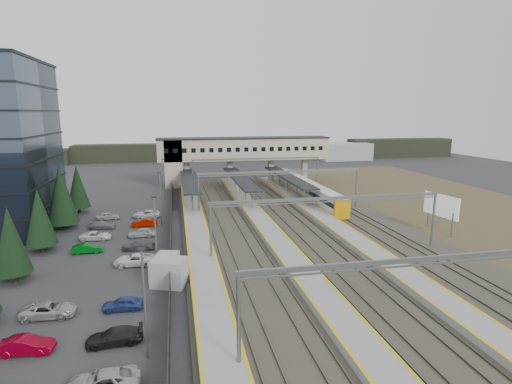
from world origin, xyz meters
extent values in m
plane|color=#2B2B2D|center=(0.00, 0.00, 0.00)|extent=(220.00, 220.00, 0.00)
cylinder|color=black|center=(-22.00, -9.00, 0.60)|extent=(0.44, 0.44, 1.20)
cone|color=black|center=(-22.00, -9.00, 4.40)|extent=(3.54, 3.54, 6.80)
cylinder|color=black|center=(-22.00, 0.00, 0.60)|extent=(0.44, 0.44, 1.20)
cone|color=black|center=(-22.00, 0.00, 4.50)|extent=(3.64, 3.64, 7.00)
cylinder|color=black|center=(-22.00, 10.00, 0.60)|extent=(0.44, 0.44, 1.20)
cone|color=black|center=(-22.00, 10.00, 5.25)|extent=(4.42, 4.42, 8.50)
cylinder|color=black|center=(-22.00, 20.00, 0.60)|extent=(0.44, 0.44, 1.20)
cone|color=black|center=(-22.00, 20.00, 4.60)|extent=(3.74, 3.74, 7.20)
imported|color=maroon|center=(-16.50, -22.70, 0.62)|extent=(3.87, 1.64, 1.24)
imported|color=#A1A1A5|center=(-16.50, -17.40, 0.61)|extent=(4.50, 2.25, 1.22)
imported|color=#055912|center=(-16.50, -1.50, 0.60)|extent=(3.71, 1.46, 1.20)
imported|color=white|center=(-16.50, 3.80, 0.57)|extent=(4.24, 2.26, 1.13)
imported|color=slate|center=(-16.50, 9.10, 0.56)|extent=(4.00, 1.94, 1.12)
imported|color=#9F9EA3|center=(-16.50, 14.40, 0.60)|extent=(3.66, 1.73, 1.21)
imported|color=#A6A6AB|center=(-10.50, -28.00, 0.63)|extent=(4.71, 2.43, 1.27)
imported|color=black|center=(-10.50, -22.70, 0.60)|extent=(4.19, 1.89, 1.19)
imported|color=navy|center=(-10.50, -17.40, 0.59)|extent=(3.51, 1.48, 1.18)
imported|color=white|center=(-10.50, -6.80, 0.65)|extent=(4.83, 2.57, 1.29)
imported|color=#4A4A50|center=(-10.50, -1.50, 0.59)|extent=(4.18, 1.99, 1.18)
imported|color=#A8A8AC|center=(-10.50, 3.80, 0.64)|extent=(3.76, 1.58, 1.27)
imported|color=#9D1000|center=(-10.50, 9.10, 0.62)|extent=(3.83, 1.52, 1.24)
imported|color=silver|center=(-10.50, 14.40, 0.61)|extent=(4.51, 2.32, 1.22)
cylinder|color=slate|center=(-8.00, -25.00, 4.00)|extent=(0.16, 0.16, 8.00)
cube|color=black|center=(-8.00, -25.00, 8.00)|extent=(0.50, 0.25, 0.15)
cylinder|color=slate|center=(-8.00, -8.00, 4.00)|extent=(0.16, 0.16, 8.00)
cube|color=black|center=(-8.00, -8.00, 8.00)|extent=(0.50, 0.25, 0.15)
cylinder|color=slate|center=(-8.00, 10.00, 4.00)|extent=(0.16, 0.16, 8.00)
cube|color=black|center=(-8.00, 10.00, 8.00)|extent=(0.50, 0.25, 0.15)
cylinder|color=slate|center=(-8.00, 28.00, 4.00)|extent=(0.16, 0.16, 8.00)
cube|color=black|center=(-8.00, 28.00, 8.00)|extent=(0.50, 0.25, 0.15)
cube|color=#26282B|center=(-6.50, 5.00, 1.00)|extent=(0.08, 90.00, 2.00)
cube|color=#9D9FA2|center=(-6.61, -13.06, 1.37)|extent=(3.90, 3.38, 2.73)
cube|color=#9D9FA2|center=(-6.80, -9.16, 1.01)|extent=(2.61, 2.35, 2.02)
cube|color=#342F27|center=(12.00, 5.00, 0.10)|extent=(34.00, 90.00, 0.20)
cube|color=#59544C|center=(-0.72, 5.00, 0.28)|extent=(0.08, 90.00, 0.14)
cube|color=#59544C|center=(0.72, 5.00, 0.28)|extent=(0.08, 90.00, 0.14)
cube|color=#59544C|center=(3.28, 5.00, 0.28)|extent=(0.08, 90.00, 0.14)
cube|color=#59544C|center=(4.72, 5.00, 0.28)|extent=(0.08, 90.00, 0.14)
cube|color=#59544C|center=(9.28, 5.00, 0.28)|extent=(0.08, 90.00, 0.14)
cube|color=#59544C|center=(10.72, 5.00, 0.28)|extent=(0.08, 90.00, 0.14)
cube|color=#59544C|center=(13.28, 5.00, 0.28)|extent=(0.08, 90.00, 0.14)
cube|color=#59544C|center=(14.72, 5.00, 0.28)|extent=(0.08, 90.00, 0.14)
cube|color=#59544C|center=(19.28, 5.00, 0.28)|extent=(0.08, 90.00, 0.14)
cube|color=#59544C|center=(20.72, 5.00, 0.28)|extent=(0.08, 90.00, 0.14)
cube|color=#59544C|center=(23.28, 5.00, 0.28)|extent=(0.08, 90.00, 0.14)
cube|color=#59544C|center=(24.72, 5.00, 0.28)|extent=(0.08, 90.00, 0.14)
cube|color=gray|center=(-3.00, 5.00, 0.45)|extent=(3.20, 82.00, 0.90)
cube|color=gold|center=(-4.45, 5.00, 0.91)|extent=(0.25, 82.00, 0.02)
cube|color=gold|center=(-1.55, 5.00, 0.91)|extent=(0.25, 82.00, 0.02)
cube|color=gray|center=(7.00, 5.00, 0.45)|extent=(3.20, 82.00, 0.90)
cube|color=gold|center=(5.55, 5.00, 0.91)|extent=(0.25, 82.00, 0.02)
cube|color=gold|center=(8.45, 5.00, 0.91)|extent=(0.25, 82.00, 0.02)
cube|color=gray|center=(17.00, 5.00, 0.45)|extent=(3.20, 82.00, 0.90)
cube|color=gold|center=(15.55, 5.00, 0.91)|extent=(0.25, 82.00, 0.02)
cube|color=gold|center=(18.45, 5.00, 0.91)|extent=(0.25, 82.00, 0.02)
cube|color=black|center=(-3.00, 27.00, 4.00)|extent=(3.00, 30.00, 0.25)
cube|color=slate|center=(-3.00, 27.00, 3.85)|extent=(3.10, 30.00, 0.12)
cylinder|color=slate|center=(-3.00, 14.00, 2.40)|extent=(0.20, 0.20, 3.10)
cylinder|color=slate|center=(-3.00, 20.50, 2.40)|extent=(0.20, 0.20, 3.10)
cylinder|color=slate|center=(-3.00, 27.00, 2.40)|extent=(0.20, 0.20, 3.10)
cylinder|color=slate|center=(-3.00, 33.50, 2.40)|extent=(0.20, 0.20, 3.10)
cylinder|color=slate|center=(-3.00, 40.00, 2.40)|extent=(0.20, 0.20, 3.10)
cube|color=black|center=(7.00, 27.00, 4.00)|extent=(3.00, 30.00, 0.25)
cube|color=slate|center=(7.00, 27.00, 3.85)|extent=(3.10, 30.00, 0.12)
cylinder|color=slate|center=(7.00, 14.00, 2.40)|extent=(0.20, 0.20, 3.10)
cylinder|color=slate|center=(7.00, 20.50, 2.40)|extent=(0.20, 0.20, 3.10)
cylinder|color=slate|center=(7.00, 27.00, 2.40)|extent=(0.20, 0.20, 3.10)
cylinder|color=slate|center=(7.00, 33.50, 2.40)|extent=(0.20, 0.20, 3.10)
cylinder|color=slate|center=(7.00, 40.00, 2.40)|extent=(0.20, 0.20, 3.10)
cube|color=black|center=(17.00, 27.00, 4.00)|extent=(3.00, 30.00, 0.25)
cube|color=slate|center=(17.00, 27.00, 3.85)|extent=(3.10, 30.00, 0.12)
cylinder|color=slate|center=(17.00, 14.00, 2.40)|extent=(0.20, 0.20, 3.10)
cylinder|color=slate|center=(17.00, 20.50, 2.40)|extent=(0.20, 0.20, 3.10)
cylinder|color=slate|center=(17.00, 27.00, 2.40)|extent=(0.20, 0.20, 3.10)
cylinder|color=slate|center=(17.00, 33.50, 2.40)|extent=(0.20, 0.20, 3.10)
cylinder|color=slate|center=(17.00, 40.00, 2.40)|extent=(0.20, 0.20, 3.10)
cube|color=tan|center=(10.50, 42.00, 8.50)|extent=(40.00, 6.00, 5.00)
cube|color=black|center=(10.50, 42.00, 11.05)|extent=(40.40, 6.40, 0.30)
cube|color=tan|center=(-6.00, 42.00, 5.50)|extent=(4.00, 6.00, 11.00)
cube|color=black|center=(-7.50, 38.98, 8.60)|extent=(1.00, 0.06, 1.00)
cube|color=black|center=(-5.50, 38.98, 8.60)|extent=(1.00, 0.06, 1.00)
cube|color=black|center=(-3.50, 38.98, 8.60)|extent=(1.00, 0.06, 1.00)
cube|color=black|center=(-1.50, 38.98, 8.60)|extent=(1.00, 0.06, 1.00)
cube|color=black|center=(0.50, 38.98, 8.60)|extent=(1.00, 0.06, 1.00)
cube|color=black|center=(2.50, 38.98, 8.60)|extent=(1.00, 0.06, 1.00)
cube|color=black|center=(4.50, 38.98, 8.60)|extent=(1.00, 0.06, 1.00)
cube|color=black|center=(6.50, 38.98, 8.60)|extent=(1.00, 0.06, 1.00)
cube|color=black|center=(8.50, 38.98, 8.60)|extent=(1.00, 0.06, 1.00)
cube|color=black|center=(10.50, 38.98, 8.60)|extent=(1.00, 0.06, 1.00)
cube|color=black|center=(12.50, 38.98, 8.60)|extent=(1.00, 0.06, 1.00)
cube|color=black|center=(14.50, 38.98, 8.60)|extent=(1.00, 0.06, 1.00)
cube|color=black|center=(16.50, 38.98, 8.60)|extent=(1.00, 0.06, 1.00)
cube|color=black|center=(18.50, 38.98, 8.60)|extent=(1.00, 0.06, 1.00)
cube|color=black|center=(20.50, 38.98, 8.60)|extent=(1.00, 0.06, 1.00)
cube|color=black|center=(22.50, 38.98, 8.60)|extent=(1.00, 0.06, 1.00)
cube|color=black|center=(24.50, 38.98, 8.60)|extent=(1.00, 0.06, 1.00)
cube|color=black|center=(26.50, 38.98, 8.60)|extent=(1.00, 0.06, 1.00)
cube|color=black|center=(28.50, 38.98, 8.60)|extent=(1.00, 0.06, 1.00)
cube|color=gray|center=(-4.50, 42.00, 3.00)|extent=(1.20, 1.60, 6.00)
cube|color=gray|center=(-3.00, 42.00, 3.00)|extent=(1.20, 1.60, 6.00)
cube|color=gray|center=(7.00, 42.00, 3.00)|extent=(1.20, 1.60, 6.00)
cube|color=gray|center=(17.00, 42.00, 3.00)|extent=(1.20, 1.60, 6.00)
cube|color=gray|center=(25.50, 42.00, 3.00)|extent=(1.20, 1.60, 6.00)
cylinder|color=slate|center=(-2.00, -28.00, 3.50)|extent=(0.28, 0.28, 7.00)
cube|color=slate|center=(12.00, -28.00, 7.00)|extent=(28.40, 0.25, 0.35)
cube|color=slate|center=(12.00, -28.00, 6.60)|extent=(28.40, 0.12, 0.12)
cylinder|color=slate|center=(-2.00, -8.00, 3.50)|extent=(0.28, 0.28, 7.00)
cylinder|color=slate|center=(26.00, -8.00, 3.50)|extent=(0.28, 0.28, 7.00)
cube|color=slate|center=(12.00, -8.00, 7.00)|extent=(28.40, 0.25, 0.35)
cube|color=slate|center=(12.00, -8.00, 6.60)|extent=(28.40, 0.12, 0.12)
cylinder|color=slate|center=(-2.00, 14.00, 3.50)|extent=(0.28, 0.28, 7.00)
cylinder|color=slate|center=(26.00, 14.00, 3.50)|extent=(0.28, 0.28, 7.00)
cube|color=slate|center=(12.00, 14.00, 7.00)|extent=(28.40, 0.25, 0.35)
cube|color=slate|center=(12.00, 14.00, 6.60)|extent=(28.40, 0.12, 0.12)
cylinder|color=slate|center=(-2.00, 34.00, 3.50)|extent=(0.28, 0.28, 7.00)
cylinder|color=slate|center=(26.00, 34.00, 3.50)|extent=(0.28, 0.28, 7.00)
cube|color=slate|center=(12.00, 34.00, 7.00)|extent=(28.40, 0.25, 0.35)
cube|color=slate|center=(12.00, 34.00, 6.60)|extent=(28.40, 0.12, 0.12)
cube|color=silver|center=(20.00, 14.98, 1.90)|extent=(2.53, 17.48, 3.25)
cube|color=black|center=(20.00, 14.98, 2.26)|extent=(2.59, 16.88, 0.81)
cube|color=slate|center=(20.00, 14.98, 0.50)|extent=(2.17, 16.08, 0.45)
cube|color=silver|center=(20.00, 33.06, 1.90)|extent=(2.53, 17.48, 3.25)
cube|color=black|center=(20.00, 33.06, 2.26)|extent=(2.59, 16.88, 0.81)
cube|color=slate|center=(20.00, 33.06, 0.50)|extent=(2.17, 16.08, 0.45)
cube|color=orange|center=(20.00, 6.34, 1.90)|extent=(2.55, 0.90, 3.25)
cylinder|color=slate|center=(31.37, -4.79, 1.69)|extent=(0.20, 0.20, 3.39)
cylinder|color=slate|center=(31.37, 0.55, 1.69)|extent=(0.20, 0.20, 3.39)
cube|color=silver|center=(31.37, -2.12, 3.87)|extent=(1.14, 6.29, 3.17)
cube|color=#453F25|center=(45.00, 5.00, 0.03)|extent=(34.00, 120.00, 0.06)
cube|color=black|center=(-10.00, 95.00, 3.00)|extent=(60.00, 8.00, 6.00)
cube|color=black|center=(40.00, 95.00, 2.50)|extent=(50.00, 8.00, 5.00)
cube|color=black|center=(80.00, 90.00, 3.50)|extent=(40.00, 8.00, 7.00)
cube|color=black|center=(-55.00, 92.00, 2.50)|extent=(30.00, 8.00, 5.00)
cube|color=#9D9FA2|center=(55.00, 85.00, 3.00)|extent=(18.00, 10.00, 6.00)
camera|label=1|loc=(-5.57, -51.15, 16.87)|focal=28.00mm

